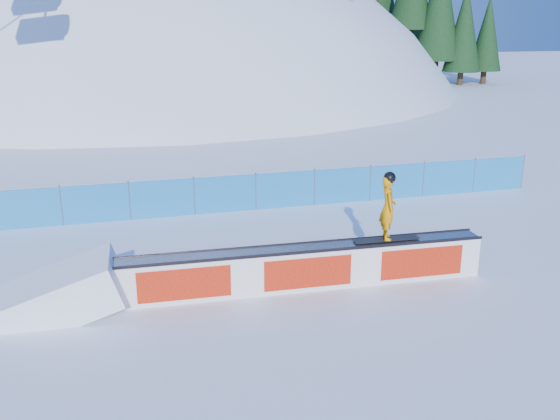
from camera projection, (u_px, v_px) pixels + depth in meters
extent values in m
plane|color=white|center=(258.00, 263.00, 16.02)|extent=(160.00, 160.00, 0.00)
sphere|color=white|center=(160.00, 276.00, 60.08)|extent=(64.00, 64.00, 64.00)
cylinder|color=#342314|center=(389.00, 12.00, 55.38)|extent=(0.50, 0.50, 1.40)
cylinder|color=#342314|center=(420.00, 45.00, 55.86)|extent=(0.50, 0.50, 1.40)
cylinder|color=#342314|center=(427.00, 48.00, 54.35)|extent=(0.50, 0.50, 1.40)
cylinder|color=#342314|center=(408.00, 49.00, 59.81)|extent=(0.50, 0.50, 1.40)
cylinder|color=#342314|center=(453.00, 75.00, 59.13)|extent=(0.50, 0.50, 1.40)
cone|color=black|center=(458.00, 18.00, 57.56)|extent=(4.04, 4.04, 9.19)
cylinder|color=#342314|center=(441.00, 71.00, 63.02)|extent=(0.50, 0.50, 1.40)
cone|color=black|center=(446.00, 13.00, 61.34)|extent=(4.39, 4.39, 9.98)
cube|color=#1B76C1|center=(225.00, 194.00, 19.98)|extent=(22.00, 0.03, 1.20)
cylinder|color=#3D4C6E|center=(61.00, 205.00, 18.71)|extent=(0.05, 0.05, 1.30)
cylinder|color=#3D4C6E|center=(129.00, 200.00, 19.21)|extent=(0.05, 0.05, 1.30)
cylinder|color=#3D4C6E|center=(194.00, 195.00, 19.71)|extent=(0.05, 0.05, 1.30)
cylinder|color=#3D4C6E|center=(256.00, 191.00, 20.22)|extent=(0.05, 0.05, 1.30)
cylinder|color=#3D4C6E|center=(314.00, 186.00, 20.72)|extent=(0.05, 0.05, 1.30)
cylinder|color=#3D4C6E|center=(370.00, 182.00, 21.22)|extent=(0.05, 0.05, 1.30)
cylinder|color=#3D4C6E|center=(423.00, 178.00, 21.72)|extent=(0.05, 0.05, 1.30)
cylinder|color=#3D4C6E|center=(474.00, 175.00, 22.22)|extent=(0.05, 0.05, 1.30)
cylinder|color=#3D4C6E|center=(523.00, 171.00, 22.72)|extent=(0.05, 0.05, 1.30)
cube|color=white|center=(305.00, 268.00, 14.45)|extent=(8.64, 0.90, 0.97)
cube|color=#8F929D|center=(305.00, 248.00, 14.30)|extent=(8.55, 0.92, 0.04)
cube|color=black|center=(308.00, 252.00, 14.03)|extent=(8.62, 0.39, 0.06)
cube|color=black|center=(302.00, 243.00, 14.56)|extent=(8.62, 0.39, 0.06)
cube|color=red|center=(308.00, 273.00, 14.19)|extent=(8.18, 0.37, 0.73)
cube|color=red|center=(302.00, 264.00, 14.71)|extent=(8.18, 0.37, 0.73)
cube|color=black|center=(386.00, 239.00, 14.70)|extent=(1.59, 0.35, 0.03)
imported|color=orange|center=(388.00, 208.00, 14.47)|extent=(0.49, 0.63, 1.53)
sphere|color=black|center=(390.00, 178.00, 14.26)|extent=(0.29, 0.29, 0.29)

